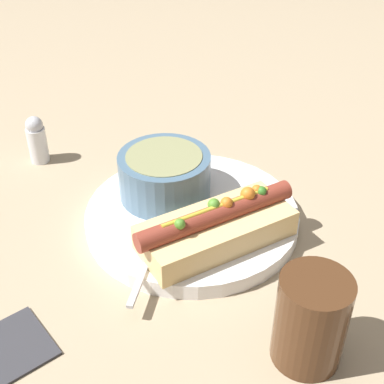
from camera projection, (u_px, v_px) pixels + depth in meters
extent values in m
plane|color=tan|center=(192.00, 222.00, 0.66)|extent=(4.00, 4.00, 0.00)
cylinder|color=white|center=(192.00, 216.00, 0.65)|extent=(0.26, 0.26, 0.02)
cube|color=#E5C17F|center=(216.00, 230.00, 0.59)|extent=(0.18, 0.09, 0.03)
cylinder|color=brown|center=(217.00, 215.00, 0.58)|extent=(0.19, 0.04, 0.02)
sphere|color=#387A28|center=(261.00, 191.00, 0.60)|extent=(0.01, 0.01, 0.01)
sphere|color=orange|center=(257.00, 190.00, 0.60)|extent=(0.01, 0.01, 0.01)
sphere|color=orange|center=(248.00, 194.00, 0.59)|extent=(0.02, 0.02, 0.02)
sphere|color=#518C2D|center=(214.00, 205.00, 0.58)|extent=(0.01, 0.01, 0.01)
sphere|color=#518C2D|center=(180.00, 224.00, 0.55)|extent=(0.01, 0.01, 0.01)
sphere|color=orange|center=(225.00, 204.00, 0.58)|extent=(0.01, 0.01, 0.01)
cylinder|color=gold|center=(217.00, 207.00, 0.57)|extent=(0.13, 0.02, 0.01)
cylinder|color=slate|center=(165.00, 176.00, 0.66)|extent=(0.11, 0.11, 0.06)
cylinder|color=#8C8E60|center=(164.00, 160.00, 0.64)|extent=(0.09, 0.09, 0.01)
cube|color=#B7B7BC|center=(146.00, 264.00, 0.57)|extent=(0.10, 0.09, 0.00)
ellipsoid|color=#B7B7BC|center=(165.00, 215.00, 0.63)|extent=(0.05, 0.05, 0.01)
cylinder|color=#4C2D19|center=(311.00, 320.00, 0.47)|extent=(0.06, 0.06, 0.09)
cylinder|color=silver|center=(38.00, 145.00, 0.76)|extent=(0.03, 0.03, 0.05)
sphere|color=silver|center=(34.00, 125.00, 0.74)|extent=(0.02, 0.02, 0.02)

